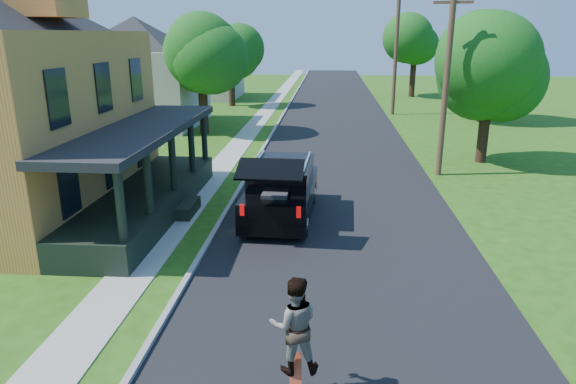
# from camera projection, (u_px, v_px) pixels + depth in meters

# --- Properties ---
(ground) EXTENTS (140.00, 140.00, 0.00)m
(ground) POSITION_uv_depth(u_px,v_px,m) (345.00, 307.00, 12.00)
(ground) COLOR #234E0F
(ground) RESTS_ON ground
(street) EXTENTS (8.00, 120.00, 0.02)m
(street) POSITION_uv_depth(u_px,v_px,m) (336.00, 139.00, 31.04)
(street) COLOR black
(street) RESTS_ON ground
(curb) EXTENTS (0.15, 120.00, 0.12)m
(curb) POSITION_uv_depth(u_px,v_px,m) (270.00, 138.00, 31.35)
(curb) COLOR gray
(curb) RESTS_ON ground
(sidewalk) EXTENTS (1.30, 120.00, 0.03)m
(sidewalk) POSITION_uv_depth(u_px,v_px,m) (245.00, 138.00, 31.46)
(sidewalk) COLOR gray
(sidewalk) RESTS_ON ground
(front_walk) EXTENTS (6.50, 1.20, 0.03)m
(front_walk) POSITION_uv_depth(u_px,v_px,m) (75.00, 211.00, 18.43)
(front_walk) COLOR gray
(front_walk) RESTS_ON ground
(neighbor_house_mid) EXTENTS (12.78, 12.78, 8.30)m
(neighbor_house_mid) POSITION_uv_depth(u_px,v_px,m) (137.00, 63.00, 34.63)
(neighbor_house_mid) COLOR beige
(neighbor_house_mid) RESTS_ON ground
(neighbor_house_far) EXTENTS (12.78, 12.78, 8.30)m
(neighbor_house_far) POSITION_uv_depth(u_px,v_px,m) (196.00, 54.00, 49.86)
(neighbor_house_far) COLOR beige
(neighbor_house_far) RESTS_ON ground
(black_suv) EXTENTS (2.32, 5.58, 2.57)m
(black_suv) POSITION_uv_depth(u_px,v_px,m) (281.00, 190.00, 17.56)
(black_suv) COLOR black
(black_suv) RESTS_ON ground
(skateboarder) EXTENTS (0.96, 0.80, 1.79)m
(skateboarder) POSITION_uv_depth(u_px,v_px,m) (294.00, 325.00, 8.83)
(skateboarder) COLOR black
(skateboarder) RESTS_ON ground
(skateboard) EXTENTS (0.24, 0.47, 0.71)m
(skateboard) POSITION_uv_depth(u_px,v_px,m) (296.00, 377.00, 8.94)
(skateboard) COLOR #B8300F
(skateboard) RESTS_ON ground
(tree_left_mid) EXTENTS (5.70, 5.76, 7.86)m
(tree_left_mid) POSITION_uv_depth(u_px,v_px,m) (200.00, 50.00, 31.33)
(tree_left_mid) COLOR black
(tree_left_mid) RESTS_ON ground
(tree_left_far) EXTENTS (5.79, 5.50, 8.07)m
(tree_left_far) POSITION_uv_depth(u_px,v_px,m) (230.00, 43.00, 43.80)
(tree_left_far) COLOR black
(tree_left_far) RESTS_ON ground
(tree_right_near) EXTENTS (5.82, 5.56, 7.20)m
(tree_right_near) POSITION_uv_depth(u_px,v_px,m) (490.00, 66.00, 24.16)
(tree_right_near) COLOR black
(tree_right_near) RESTS_ON ground
(tree_right_mid) EXTENTS (6.18, 6.02, 8.31)m
(tree_right_mid) POSITION_uv_depth(u_px,v_px,m) (487.00, 44.00, 35.53)
(tree_right_mid) COLOR black
(tree_right_mid) RESTS_ON ground
(tree_right_far) EXTENTS (6.15, 5.81, 8.11)m
(tree_right_far) POSITION_uv_depth(u_px,v_px,m) (415.00, 41.00, 50.20)
(tree_right_far) COLOR black
(tree_right_far) RESTS_ON ground
(utility_pole_near) EXTENTS (1.58, 0.41, 7.93)m
(utility_pole_near) POSITION_uv_depth(u_px,v_px,m) (446.00, 82.00, 21.97)
(utility_pole_near) COLOR #462E20
(utility_pole_near) RESTS_ON ground
(utility_pole_far) EXTENTS (1.81, 0.31, 9.25)m
(utility_pole_far) POSITION_uv_depth(u_px,v_px,m) (396.00, 52.00, 39.04)
(utility_pole_far) COLOR #462E20
(utility_pole_far) RESTS_ON ground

